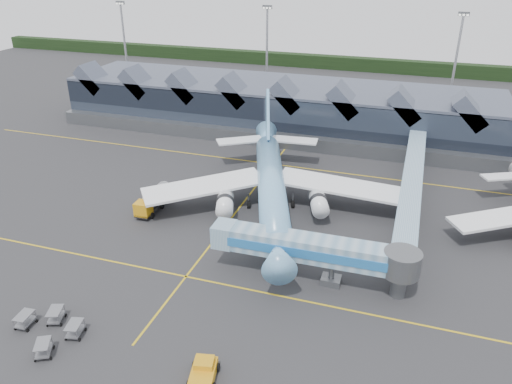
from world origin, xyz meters
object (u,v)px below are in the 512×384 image
(jet_bridge, at_px, (324,252))
(fuel_truck, at_px, (154,198))
(pushback_tug, at_px, (203,372))
(main_airliner, at_px, (271,181))

(jet_bridge, relative_size, fuel_truck, 2.75)
(fuel_truck, height_order, pushback_tug, fuel_truck)
(pushback_tug, bearing_deg, jet_bridge, 55.55)
(jet_bridge, bearing_deg, main_airliner, 123.74)
(main_airliner, distance_m, pushback_tug, 34.24)
(main_airliner, xyz_separation_m, pushback_tug, (4.00, -33.84, -3.40))
(jet_bridge, distance_m, pushback_tug, 19.39)
(pushback_tug, bearing_deg, fuel_truck, 113.70)
(fuel_truck, bearing_deg, jet_bridge, -21.76)
(fuel_truck, distance_m, pushback_tug, 34.43)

